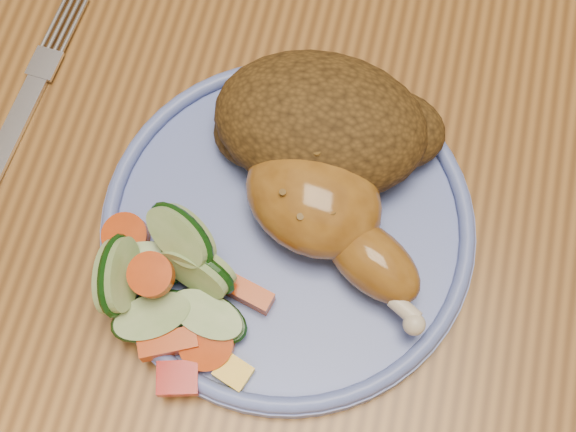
{
  "coord_description": "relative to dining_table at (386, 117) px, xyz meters",
  "views": [
    {
      "loc": [
        -0.01,
        -0.32,
        1.24
      ],
      "look_at": [
        -0.05,
        -0.14,
        0.78
      ],
      "focal_mm": 50.0,
      "sensor_mm": 36.0,
      "label": 1
    }
  ],
  "objects": [
    {
      "name": "rice_pilaf",
      "position": [
        -0.04,
        -0.08,
        0.12
      ],
      "size": [
        0.15,
        0.1,
        0.06
      ],
      "color": "#4B3112",
      "rests_on": "plate"
    },
    {
      "name": "chicken_leg",
      "position": [
        -0.02,
        -0.14,
        0.12
      ],
      "size": [
        0.14,
        0.12,
        0.05
      ],
      "color": "#986120",
      "rests_on": "plate"
    },
    {
      "name": "plate",
      "position": [
        -0.05,
        -0.14,
        0.09
      ],
      "size": [
        0.24,
        0.24,
        0.01
      ],
      "primitive_type": "cylinder",
      "color": "#5E71C4",
      "rests_on": "dining_table"
    },
    {
      "name": "dining_table",
      "position": [
        0.0,
        0.0,
        0.0
      ],
      "size": [
        0.9,
        1.4,
        0.75
      ],
      "color": "brown",
      "rests_on": "ground"
    },
    {
      "name": "vegetable_pile",
      "position": [
        -0.11,
        -0.2,
        0.11
      ],
      "size": [
        0.11,
        0.12,
        0.06
      ],
      "color": "#A50A05",
      "rests_on": "plate"
    },
    {
      "name": "ground",
      "position": [
        0.0,
        0.0,
        -0.67
      ],
      "size": [
        4.0,
        4.0,
        0.0
      ],
      "primitive_type": "plane",
      "color": "brown",
      "rests_on": "ground"
    },
    {
      "name": "fork",
      "position": [
        -0.25,
        -0.11,
        0.09
      ],
      "size": [
        0.03,
        0.17,
        0.0
      ],
      "color": "silver",
      "rests_on": "dining_table"
    },
    {
      "name": "plate_rim",
      "position": [
        -0.05,
        -0.14,
        0.1
      ],
      "size": [
        0.24,
        0.24,
        0.01
      ],
      "primitive_type": "torus",
      "color": "#5E71C4",
      "rests_on": "plate"
    }
  ]
}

